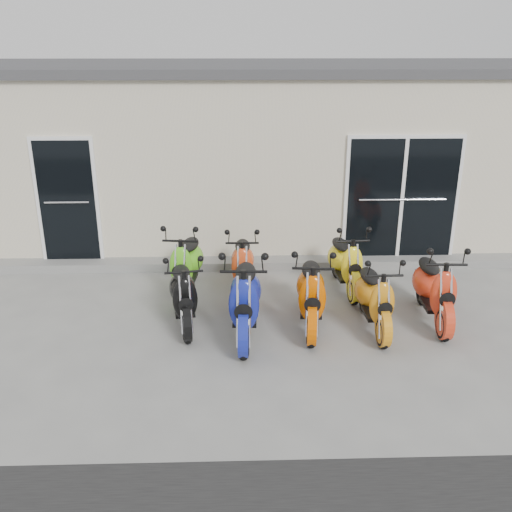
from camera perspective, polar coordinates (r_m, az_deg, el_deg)
The scene contains 14 objects.
ground at distance 8.35m, azimuth 0.13°, elevation -6.29°, with size 80.00×80.00×0.00m, color gray.
building at distance 12.82m, azimuth -0.65°, elevation 10.89°, with size 14.00×6.00×3.20m, color beige.
roof_cap at distance 12.64m, azimuth -0.68°, elevation 18.41°, with size 14.20×6.20×0.16m, color #3F3F42.
front_step at distance 10.16m, azimuth -0.25°, elevation -0.73°, with size 14.00×0.40×0.15m, color gray.
door_left at distance 10.36m, azimuth -18.36°, elevation 5.52°, with size 1.07×0.08×2.22m, color black.
door_right at distance 10.33m, azimuth 14.37°, elevation 5.90°, with size 2.02×0.08×2.22m, color black.
scooter_front_black at distance 8.01m, azimuth -7.29°, elevation -3.03°, with size 0.58×1.59×1.18m, color black, non-canonical shape.
scooter_front_blue at distance 7.63m, azimuth -1.12°, elevation -3.30°, with size 0.67×1.85×1.37m, color navy, non-canonical shape.
scooter_front_orange_a at distance 7.92m, azimuth 5.57°, elevation -2.84°, with size 0.63×1.73×1.28m, color #D55300, non-canonical shape.
scooter_front_orange_b at distance 8.00m, azimuth 11.82°, elevation -3.34°, with size 0.58×1.59×1.18m, color orange, non-canonical shape.
scooter_front_red at distance 8.42m, azimuth 17.50°, elevation -2.32°, with size 0.62×1.71×1.26m, color red, non-canonical shape.
scooter_back_green at distance 9.00m, azimuth -6.99°, elevation -0.02°, with size 0.62×1.70×1.25m, color #5DC81E, non-canonical shape.
scooter_back_red at distance 9.03m, azimuth -1.36°, elevation -0.08°, with size 0.57×1.58×1.17m, color #DD4719, non-canonical shape.
scooter_back_yellow at distance 9.17m, azimuth 8.96°, elevation 0.07°, with size 0.59×1.61×1.19m, color yellow, non-canonical shape.
Camera 1 is at (-0.25, -7.43, 3.79)m, focal length 40.00 mm.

